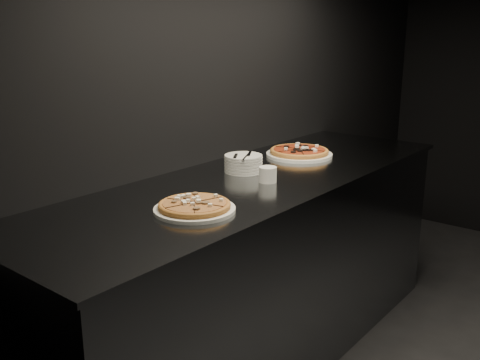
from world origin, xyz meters
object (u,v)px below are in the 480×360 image
Objects in this scene: pizza_mushroom at (195,206)px; ramekin at (268,174)px; pizza_tomato at (299,152)px; plate_stack at (243,163)px; cutlery at (243,155)px; counter at (257,269)px.

pizza_mushroom is 4.14× the size of ramekin.
plate_stack is at bearing -94.00° from pizza_tomato.
cutlery is at bearing 111.31° from pizza_mushroom.
plate_stack reaches higher than pizza_tomato.
plate_stack is 0.21m from ramekin.
pizza_mushroom is 0.49m from ramekin.
cutlery is at bearing -62.38° from plate_stack.
counter is 0.68m from pizza_tomato.
plate_stack is at bearing 111.47° from pizza_mushroom.
pizza_tomato is at bearing 100.87° from pizza_mushroom.
ramekin is at bearing 93.00° from pizza_mushroom.
counter is 31.29× the size of ramekin.
counter is at bearing -80.42° from pizza_tomato.
pizza_tomato is at bearing 108.00° from ramekin.
ramekin is at bearing -26.97° from counter.
counter is 13.29× the size of cutlery.
cutlery reaches higher than plate_stack.
pizza_tomato reaches higher than pizza_mushroom.
ramekin is at bearing -72.00° from pizza_tomato.
pizza_tomato is at bearing 99.58° from counter.
ramekin reaches higher than counter.
pizza_tomato is 2.00× the size of cutlery.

